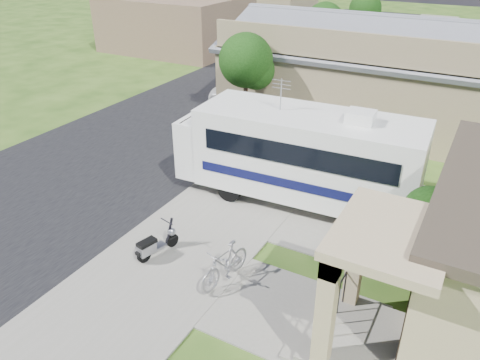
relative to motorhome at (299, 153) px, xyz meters
The scene contains 18 objects.
ground 4.75m from the motorhome, 99.77° to the right, with size 120.00×120.00×0.00m, color #223F11.
street_slab 10.16m from the motorhome, 145.52° to the left, with size 9.00×80.00×0.02m, color black.
sidewalk_slab 6.19m from the motorhome, 107.14° to the left, with size 4.00×80.00×0.06m, color slate.
driveway_slab 1.93m from the motorhome, 12.24° to the left, with size 7.00×6.00×0.05m, color slate.
walk_slab 6.06m from the motorhome, 67.11° to the right, with size 4.00×3.00×0.05m, color slate.
warehouse 9.66m from the motorhome, 94.43° to the left, with size 12.50×8.40×5.04m.
distant_bldg_far 25.04m from the motorhome, 135.13° to the left, with size 10.00×8.00×4.00m, color brown.
distant_bldg_near 33.58m from the motorhome, 117.96° to the left, with size 8.00×7.00×3.20m, color #847152.
street_tree_a 6.64m from the motorhome, 133.32° to the left, with size 2.44×2.40×4.58m.
street_tree_b 15.45m from the motorhome, 106.81° to the left, with size 2.44×2.40×4.73m.
street_tree_c 24.16m from the motorhome, 100.62° to the left, with size 2.44×2.40×4.42m.
motorhome is the anchor object (origin of this frame).
shrub 5.36m from the motorhome, 30.35° to the right, with size 2.44×2.33×2.99m.
scooter 5.69m from the motorhome, 114.15° to the right, with size 0.66×1.46×0.97m.
bicycle 5.19m from the motorhome, 89.20° to the right, with size 0.52×1.85×1.11m, color #94939A.
pickup_truck 11.27m from the motorhome, 127.47° to the left, with size 2.44×5.29×1.47m, color white.
van 17.63m from the motorhome, 113.77° to the left, with size 2.66×6.54×1.90m, color white.
garden_hose 5.78m from the motorhome, 57.62° to the right, with size 0.40×0.40×0.18m, color #156C27.
Camera 1 is at (5.92, -9.12, 8.36)m, focal length 35.00 mm.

